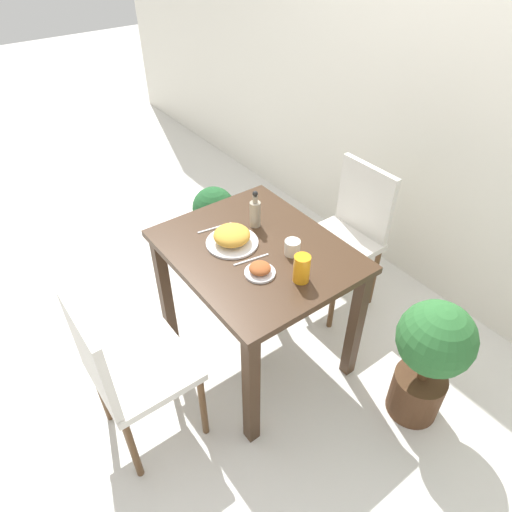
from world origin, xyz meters
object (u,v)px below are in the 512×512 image
at_px(juice_glass, 302,269).
at_px(sauce_bottle, 255,213).
at_px(food_plate, 232,237).
at_px(side_plate, 260,270).
at_px(potted_plant_left, 215,223).
at_px(potted_plant_right, 430,355).
at_px(drink_cup, 292,247).
at_px(chair_near, 125,368).
at_px(chair_far, 348,230).

relative_size(juice_glass, sauce_bottle, 0.65).
bearing_deg(food_plate, juice_glass, 13.43).
xyz_separation_m(side_plate, sauce_bottle, (-0.32, 0.21, 0.06)).
bearing_deg(juice_glass, potted_plant_left, 168.15).
bearing_deg(potted_plant_right, drink_cup, -153.97).
xyz_separation_m(food_plate, side_plate, (0.26, -0.03, -0.02)).
bearing_deg(juice_glass, sauce_bottle, 169.31).
distance_m(potted_plant_left, potted_plant_right, 1.63).
bearing_deg(side_plate, chair_near, -97.07).
distance_m(chair_far, potted_plant_left, 0.92).
xyz_separation_m(side_plate, potted_plant_right, (0.63, 0.53, -0.37)).
height_order(side_plate, sauce_bottle, sauce_bottle).
xyz_separation_m(food_plate, drink_cup, (0.24, 0.19, -0.00)).
bearing_deg(chair_near, juice_glass, -105.88).
relative_size(drink_cup, potted_plant_right, 0.10).
height_order(chair_near, juice_glass, chair_near).
distance_m(drink_cup, potted_plant_left, 1.08).
bearing_deg(drink_cup, chair_far, 107.98).
distance_m(food_plate, drink_cup, 0.30).
height_order(chair_near, sauce_bottle, sauce_bottle).
xyz_separation_m(food_plate, juice_glass, (0.40, 0.10, 0.03)).
distance_m(drink_cup, sauce_bottle, 0.30).
bearing_deg(drink_cup, juice_glass, -28.07).
xyz_separation_m(chair_far, drink_cup, (0.21, -0.63, 0.29)).
xyz_separation_m(chair_near, food_plate, (-0.18, 0.69, 0.29)).
xyz_separation_m(potted_plant_left, potted_plant_right, (1.62, 0.17, 0.08)).
xyz_separation_m(sauce_bottle, potted_plant_right, (0.95, 0.32, -0.42)).
bearing_deg(potted_plant_left, juice_glass, -11.85).
bearing_deg(food_plate, chair_near, -75.56).
bearing_deg(potted_plant_right, sauce_bottle, -161.24).
height_order(juice_glass, potted_plant_right, juice_glass).
bearing_deg(food_plate, sauce_bottle, 107.36).
xyz_separation_m(chair_far, food_plate, (-0.03, -0.82, 0.29)).
distance_m(chair_far, potted_plant_right, 0.92).
bearing_deg(sauce_bottle, potted_plant_left, 167.36).
distance_m(chair_far, drink_cup, 0.73).
relative_size(food_plate, drink_cup, 3.43).
height_order(food_plate, potted_plant_right, food_plate).
distance_m(chair_near, juice_glass, 0.88).
relative_size(potted_plant_left, potted_plant_right, 0.84).
bearing_deg(chair_far, chair_near, -84.39).
height_order(drink_cup, juice_glass, juice_glass).
relative_size(food_plate, sauce_bottle, 1.26).
distance_m(chair_near, potted_plant_right, 1.40).
distance_m(food_plate, side_plate, 0.26).
bearing_deg(chair_near, side_plate, -97.07).
bearing_deg(chair_far, potted_plant_right, -20.16).
height_order(chair_far, drink_cup, chair_far).
bearing_deg(food_plate, potted_plant_left, 155.37).
relative_size(juice_glass, potted_plant_right, 0.18).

